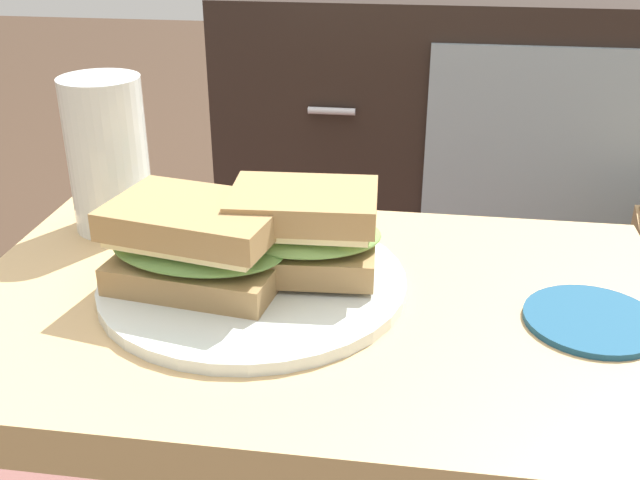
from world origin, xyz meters
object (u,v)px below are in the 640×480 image
at_px(sandwich_front, 198,244).
at_px(coaster, 592,320).
at_px(beer_glass, 108,157).
at_px(sandwich_back, 304,230).
at_px(tv_cabinet, 479,142).
at_px(plate, 253,282).

xyz_separation_m(sandwich_front, coaster, (0.30, -0.00, -0.04)).
relative_size(sandwich_front, beer_glass, 1.07).
height_order(sandwich_front, sandwich_back, sandwich_back).
height_order(beer_glass, coaster, beer_glass).
relative_size(sandwich_front, coaster, 1.51).
distance_m(beer_glass, coaster, 0.44).
relative_size(tv_cabinet, sandwich_back, 7.55).
height_order(plate, coaster, plate).
xyz_separation_m(sandwich_back, coaster, (0.22, -0.03, -0.04)).
distance_m(tv_cabinet, beer_glass, 0.96).
bearing_deg(sandwich_back, beer_glass, 156.50).
distance_m(sandwich_front, sandwich_back, 0.08).
bearing_deg(beer_glass, sandwich_front, -44.12).
bearing_deg(tv_cabinet, sandwich_front, -106.02).
distance_m(plate, coaster, 0.26).
bearing_deg(coaster, tv_cabinet, 91.50).
distance_m(tv_cabinet, plate, 0.98).
relative_size(plate, sandwich_back, 1.92).
bearing_deg(coaster, sandwich_back, 172.07).
relative_size(tv_cabinet, plate, 3.92).
xyz_separation_m(tv_cabinet, coaster, (0.02, -0.96, 0.17)).
distance_m(tv_cabinet, coaster, 0.97).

